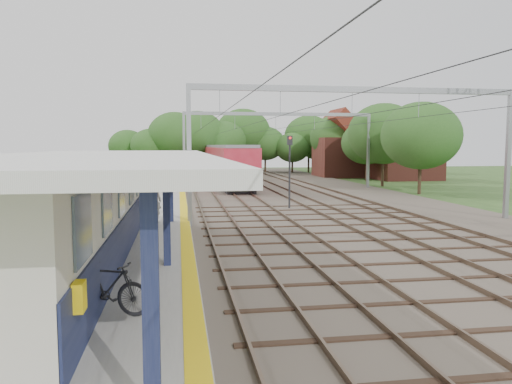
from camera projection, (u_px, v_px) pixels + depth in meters
ground at (446, 338)px, 10.50m from camera, size 160.00×160.00×0.00m
ballast_bed at (297, 194)px, 40.62m from camera, size 18.00×90.00×0.10m
platform at (136, 229)px, 23.10m from camera, size 5.00×52.00×0.35m
yellow_stripe at (185, 224)px, 23.43m from camera, size 0.45×52.00×0.01m
station_building at (72, 209)px, 15.83m from camera, size 3.41×18.00×3.40m
canopy at (102, 159)px, 14.86m from camera, size 6.40×20.00×3.44m
rail_tracks at (267, 193)px, 40.22m from camera, size 11.80×88.00×0.15m
catenary_system at (305, 125)px, 35.37m from camera, size 17.22×88.00×7.00m
tree_band at (249, 139)px, 66.82m from camera, size 31.72×30.88×8.82m
house_near at (406, 154)px, 58.69m from camera, size 7.00×6.12×7.89m
house_far at (348, 152)px, 63.80m from camera, size 8.00×6.12×8.66m
person at (154, 201)px, 24.09m from camera, size 0.81×0.59×2.05m
bicycle at (108, 288)px, 10.89m from camera, size 2.07×1.27×1.20m
train at (222, 161)px, 57.75m from camera, size 3.04×37.82×3.98m
signal_post at (290, 162)px, 31.11m from camera, size 0.32×0.27×4.64m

